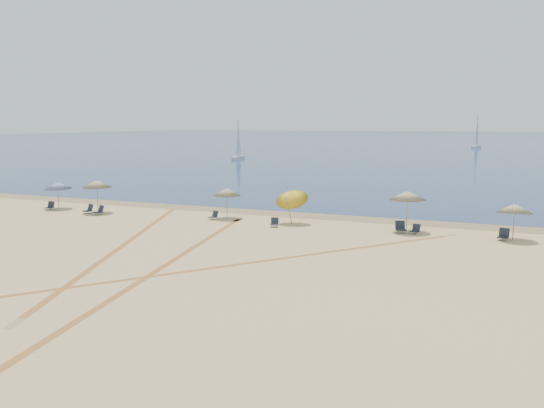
{
  "coord_description": "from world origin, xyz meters",
  "views": [
    {
      "loc": [
        14.66,
        -15.56,
        6.86
      ],
      "look_at": [
        0.0,
        20.0,
        1.3
      ],
      "focal_mm": 37.54,
      "sensor_mm": 36.0,
      "label": 1
    }
  ],
  "objects_px": {
    "chair_7": "(504,235)",
    "umbrella_1": "(97,184)",
    "umbrella_2": "(227,192)",
    "umbrella_0": "(58,185)",
    "chair_1": "(89,209)",
    "sailboat_1": "(238,147)",
    "umbrella_3": "(291,196)",
    "sailboat_0": "(477,138)",
    "umbrella_5": "(514,208)",
    "umbrella_4": "(407,195)",
    "chair_6": "(415,230)",
    "chair_3": "(214,216)",
    "chair_2": "(99,211)",
    "chair_0": "(50,206)",
    "chair_4": "(275,223)"
  },
  "relations": [
    {
      "from": "chair_7",
      "to": "umbrella_1",
      "type": "bearing_deg",
      "value": -166.48
    },
    {
      "from": "umbrella_1",
      "to": "umbrella_2",
      "type": "bearing_deg",
      "value": 8.24
    },
    {
      "from": "umbrella_0",
      "to": "umbrella_2",
      "type": "relative_size",
      "value": 0.98
    },
    {
      "from": "chair_1",
      "to": "sailboat_1",
      "type": "bearing_deg",
      "value": 124.23
    },
    {
      "from": "umbrella_3",
      "to": "chair_7",
      "type": "bearing_deg",
      "value": -1.54
    },
    {
      "from": "sailboat_0",
      "to": "sailboat_1",
      "type": "distance_m",
      "value": 76.79
    },
    {
      "from": "umbrella_1",
      "to": "umbrella_5",
      "type": "xyz_separation_m",
      "value": [
        29.23,
        1.09,
        -0.34
      ]
    },
    {
      "from": "umbrella_2",
      "to": "umbrella_3",
      "type": "bearing_deg",
      "value": -3.54
    },
    {
      "from": "umbrella_0",
      "to": "umbrella_4",
      "type": "xyz_separation_m",
      "value": [
        27.25,
        0.93,
        0.43
      ]
    },
    {
      "from": "chair_1",
      "to": "chair_6",
      "type": "height_order",
      "value": "chair_1"
    },
    {
      "from": "chair_3",
      "to": "chair_6",
      "type": "relative_size",
      "value": 1.05
    },
    {
      "from": "umbrella_1",
      "to": "umbrella_5",
      "type": "distance_m",
      "value": 29.25
    },
    {
      "from": "chair_2",
      "to": "umbrella_3",
      "type": "bearing_deg",
      "value": 28.65
    },
    {
      "from": "chair_1",
      "to": "sailboat_1",
      "type": "xyz_separation_m",
      "value": [
        -17.28,
        61.93,
        1.9
      ]
    },
    {
      "from": "umbrella_1",
      "to": "sailboat_0",
      "type": "relative_size",
      "value": 0.28
    },
    {
      "from": "umbrella_1",
      "to": "chair_7",
      "type": "height_order",
      "value": "umbrella_1"
    },
    {
      "from": "umbrella_2",
      "to": "chair_2",
      "type": "height_order",
      "value": "umbrella_2"
    },
    {
      "from": "umbrella_0",
      "to": "chair_2",
      "type": "distance_m",
      "value": 5.29
    },
    {
      "from": "chair_1",
      "to": "chair_7",
      "type": "xyz_separation_m",
      "value": [
        29.2,
        1.3,
        0.01
      ]
    },
    {
      "from": "chair_3",
      "to": "sailboat_0",
      "type": "bearing_deg",
      "value": 106.13
    },
    {
      "from": "umbrella_0",
      "to": "chair_0",
      "type": "height_order",
      "value": "umbrella_0"
    },
    {
      "from": "chair_0",
      "to": "umbrella_0",
      "type": "bearing_deg",
      "value": 62.67
    },
    {
      "from": "umbrella_0",
      "to": "chair_3",
      "type": "height_order",
      "value": "umbrella_0"
    },
    {
      "from": "chair_7",
      "to": "chair_4",
      "type": "bearing_deg",
      "value": -163.46
    },
    {
      "from": "chair_1",
      "to": "chair_0",
      "type": "bearing_deg",
      "value": -164.76
    },
    {
      "from": "chair_7",
      "to": "chair_1",
      "type": "bearing_deg",
      "value": -165.56
    },
    {
      "from": "umbrella_3",
      "to": "sailboat_1",
      "type": "bearing_deg",
      "value": 118.75
    },
    {
      "from": "umbrella_0",
      "to": "umbrella_1",
      "type": "bearing_deg",
      "value": -6.11
    },
    {
      "from": "umbrella_5",
      "to": "chair_2",
      "type": "distance_m",
      "value": 28.64
    },
    {
      "from": "chair_0",
      "to": "sailboat_0",
      "type": "relative_size",
      "value": 0.08
    },
    {
      "from": "umbrella_1",
      "to": "chair_0",
      "type": "bearing_deg",
      "value": -176.86
    },
    {
      "from": "umbrella_4",
      "to": "umbrella_5",
      "type": "relative_size",
      "value": 1.17
    },
    {
      "from": "umbrella_0",
      "to": "chair_6",
      "type": "bearing_deg",
      "value": 0.69
    },
    {
      "from": "chair_7",
      "to": "sailboat_1",
      "type": "xyz_separation_m",
      "value": [
        -46.48,
        60.64,
        1.89
      ]
    },
    {
      "from": "chair_3",
      "to": "chair_6",
      "type": "bearing_deg",
      "value": 21.77
    },
    {
      "from": "umbrella_3",
      "to": "chair_1",
      "type": "height_order",
      "value": "umbrella_3"
    },
    {
      "from": "umbrella_1",
      "to": "umbrella_0",
      "type": "bearing_deg",
      "value": 173.89
    },
    {
      "from": "umbrella_5",
      "to": "chair_0",
      "type": "distance_m",
      "value": 33.77
    },
    {
      "from": "chair_2",
      "to": "chair_6",
      "type": "distance_m",
      "value": 23.02
    },
    {
      "from": "umbrella_2",
      "to": "umbrella_4",
      "type": "height_order",
      "value": "umbrella_4"
    },
    {
      "from": "chair_6",
      "to": "umbrella_2",
      "type": "bearing_deg",
      "value": -165.02
    },
    {
      "from": "umbrella_5",
      "to": "sailboat_1",
      "type": "bearing_deg",
      "value": 127.9
    },
    {
      "from": "umbrella_2",
      "to": "umbrella_4",
      "type": "xyz_separation_m",
      "value": [
        12.74,
        -0.1,
        0.38
      ]
    },
    {
      "from": "umbrella_0",
      "to": "umbrella_3",
      "type": "relative_size",
      "value": 0.83
    },
    {
      "from": "chair_0",
      "to": "chair_7",
      "type": "height_order",
      "value": "chair_7"
    },
    {
      "from": "umbrella_4",
      "to": "chair_3",
      "type": "relative_size",
      "value": 3.57
    },
    {
      "from": "umbrella_4",
      "to": "chair_6",
      "type": "relative_size",
      "value": 3.73
    },
    {
      "from": "chair_0",
      "to": "sailboat_1",
      "type": "height_order",
      "value": "sailboat_1"
    },
    {
      "from": "umbrella_2",
      "to": "chair_4",
      "type": "distance_m",
      "value": 5.06
    },
    {
      "from": "umbrella_3",
      "to": "chair_1",
      "type": "xyz_separation_m",
      "value": [
        -15.79,
        -1.66,
        -1.59
      ]
    }
  ]
}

